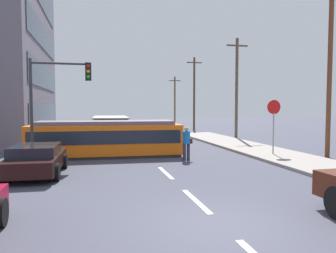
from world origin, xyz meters
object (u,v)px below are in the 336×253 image
at_px(utility_pole_near, 330,69).
at_px(utility_pole_distant, 175,99).
at_px(streetcar_tram, 106,138).
at_px(stop_sign, 274,115).
at_px(traffic_light_mast, 56,90).
at_px(utility_pole_mid, 237,87).
at_px(pedestrian_crossing, 187,141).
at_px(parked_sedan_mid, 36,159).
at_px(city_bus, 110,127).
at_px(utility_pole_far, 194,92).

height_order(utility_pole_near, utility_pole_distant, utility_pole_near).
xyz_separation_m(streetcar_tram, stop_sign, (8.71, -2.04, 1.21)).
distance_m(streetcar_tram, traffic_light_mast, 3.77).
height_order(stop_sign, traffic_light_mast, traffic_light_mast).
height_order(streetcar_tram, traffic_light_mast, traffic_light_mast).
bearing_deg(utility_pole_mid, pedestrian_crossing, -126.25).
xyz_separation_m(parked_sedan_mid, utility_pole_near, (14.12, 1.38, 4.00)).
relative_size(city_bus, utility_pole_distant, 0.79).
xyz_separation_m(pedestrian_crossing, utility_pole_distant, (7.63, 33.04, 2.85)).
bearing_deg(utility_pole_near, pedestrian_crossing, 174.61).
height_order(traffic_light_mast, utility_pole_mid, utility_pole_mid).
relative_size(streetcar_tram, parked_sedan_mid, 1.93).
distance_m(parked_sedan_mid, utility_pole_far, 27.26).
xyz_separation_m(city_bus, parked_sedan_mid, (-3.41, -11.75, -0.47)).
height_order(parked_sedan_mid, utility_pole_distant, utility_pole_distant).
bearing_deg(stop_sign, streetcar_tram, 166.79).
xyz_separation_m(utility_pole_mid, utility_pole_distant, (0.62, 23.47, -0.51)).
bearing_deg(utility_pole_far, stop_sign, -95.78).
bearing_deg(utility_pole_near, utility_pole_mid, 92.58).
bearing_deg(city_bus, utility_pole_near, -44.06).
relative_size(streetcar_tram, stop_sign, 2.77).
bearing_deg(utility_pole_mid, stop_sign, -102.84).
bearing_deg(utility_pole_distant, utility_pole_near, -90.26).
bearing_deg(parked_sedan_mid, utility_pole_near, 5.60).
xyz_separation_m(city_bus, utility_pole_distant, (10.86, 23.38, 2.70)).
relative_size(streetcar_tram, traffic_light_mast, 1.64).
distance_m(utility_pole_mid, utility_pole_distant, 23.49).
distance_m(streetcar_tram, utility_pole_mid, 13.46).
distance_m(parked_sedan_mid, utility_pole_mid, 18.33).
xyz_separation_m(stop_sign, utility_pole_mid, (2.12, 9.31, 2.10)).
height_order(stop_sign, utility_pole_near, utility_pole_near).
relative_size(pedestrian_crossing, stop_sign, 0.58).
bearing_deg(utility_pole_mid, utility_pole_far, 90.00).
xyz_separation_m(streetcar_tram, utility_pole_near, (11.29, -3.00, 3.64)).
bearing_deg(utility_pole_distant, streetcar_tram, -110.42).
bearing_deg(traffic_light_mast, stop_sign, -1.83).
height_order(city_bus, pedestrian_crossing, city_bus).
xyz_separation_m(utility_pole_near, utility_pole_mid, (-0.46, 10.27, -0.32)).
bearing_deg(city_bus, parked_sedan_mid, -106.18).
height_order(streetcar_tram, utility_pole_near, utility_pole_near).
relative_size(traffic_light_mast, utility_pole_distant, 0.67).
xyz_separation_m(parked_sedan_mid, utility_pole_far, (13.66, 23.29, 3.75)).
bearing_deg(city_bus, utility_pole_distant, 65.08).
relative_size(utility_pole_mid, utility_pole_distant, 1.14).
bearing_deg(pedestrian_crossing, utility_pole_distant, 77.00).
distance_m(pedestrian_crossing, utility_pole_near, 8.36).
distance_m(parked_sedan_mid, utility_pole_distant, 38.05).
bearing_deg(pedestrian_crossing, city_bus, 108.51).
height_order(streetcar_tram, utility_pole_far, utility_pole_far).
relative_size(pedestrian_crossing, parked_sedan_mid, 0.40).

